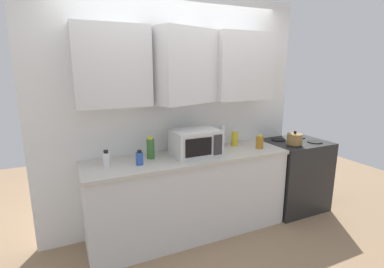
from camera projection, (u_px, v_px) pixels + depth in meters
name	position (u px, v px, depth m)	size (l,w,h in m)	color
wall_back_with_cabinets	(180.00, 91.00, 3.13)	(3.08, 0.55, 2.60)	white
counter_run	(189.00, 195.00, 3.18)	(2.21, 0.63, 0.90)	silver
stove_range	(293.00, 174.00, 3.77)	(0.76, 0.64, 0.91)	black
kettle	(295.00, 139.00, 3.46)	(0.18, 0.18, 0.17)	olive
microwave	(195.00, 143.00, 3.06)	(0.48, 0.37, 0.28)	silver
bottle_amber_vinegar	(260.00, 142.00, 3.34)	(0.08, 0.08, 0.16)	#AD701E
bottle_white_jar	(106.00, 159.00, 2.74)	(0.06, 0.06, 0.16)	white
bottle_yellow_mustard	(235.00, 138.00, 3.46)	(0.08, 0.08, 0.19)	gold
bottle_blue_cleaner	(140.00, 158.00, 2.78)	(0.07, 0.07, 0.14)	#2D56B7
bottle_green_oil	(151.00, 148.00, 2.96)	(0.08, 0.08, 0.23)	#386B2D
bottle_clear_tall	(222.00, 136.00, 3.40)	(0.06, 0.06, 0.28)	silver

